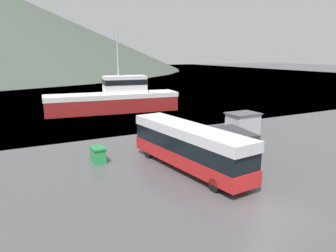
{
  "coord_description": "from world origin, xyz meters",
  "views": [
    {
      "loc": [
        -12.28,
        -11.74,
        8.54
      ],
      "look_at": [
        1.32,
        13.94,
        2.0
      ],
      "focal_mm": 35.0,
      "sensor_mm": 36.0,
      "label": 1
    }
  ],
  "objects_px": {
    "fishing_boat": "(115,98)",
    "dock_kiosk": "(243,125)",
    "tour_bus": "(189,145)",
    "storage_bin": "(98,155)",
    "delivery_van": "(230,142)",
    "small_boat": "(86,109)"
  },
  "relations": [
    {
      "from": "tour_bus",
      "to": "fishing_boat",
      "type": "distance_m",
      "value": 26.09
    },
    {
      "from": "storage_bin",
      "to": "dock_kiosk",
      "type": "distance_m",
      "value": 15.24
    },
    {
      "from": "delivery_van",
      "to": "storage_bin",
      "type": "bearing_deg",
      "value": 170.07
    },
    {
      "from": "tour_bus",
      "to": "small_boat",
      "type": "distance_m",
      "value": 27.54
    },
    {
      "from": "delivery_van",
      "to": "dock_kiosk",
      "type": "height_order",
      "value": "dock_kiosk"
    },
    {
      "from": "storage_bin",
      "to": "small_boat",
      "type": "xyz_separation_m",
      "value": [
        4.69,
        22.77,
        -0.2
      ]
    },
    {
      "from": "tour_bus",
      "to": "storage_bin",
      "type": "relative_size",
      "value": 8.08
    },
    {
      "from": "tour_bus",
      "to": "storage_bin",
      "type": "distance_m",
      "value": 7.34
    },
    {
      "from": "delivery_van",
      "to": "small_boat",
      "type": "height_order",
      "value": "delivery_van"
    },
    {
      "from": "fishing_boat",
      "to": "storage_bin",
      "type": "relative_size",
      "value": 13.2
    },
    {
      "from": "dock_kiosk",
      "to": "small_boat",
      "type": "relative_size",
      "value": 0.48
    },
    {
      "from": "delivery_van",
      "to": "dock_kiosk",
      "type": "xyz_separation_m",
      "value": [
        5.06,
        4.3,
        0.04
      ]
    },
    {
      "from": "storage_bin",
      "to": "small_boat",
      "type": "distance_m",
      "value": 23.25
    },
    {
      "from": "storage_bin",
      "to": "dock_kiosk",
      "type": "height_order",
      "value": "dock_kiosk"
    },
    {
      "from": "fishing_boat",
      "to": "storage_bin",
      "type": "xyz_separation_m",
      "value": [
        -8.64,
        -21.18,
        -1.39
      ]
    },
    {
      "from": "tour_bus",
      "to": "storage_bin",
      "type": "bearing_deg",
      "value": 133.39
    },
    {
      "from": "delivery_van",
      "to": "small_boat",
      "type": "xyz_separation_m",
      "value": [
        -5.45,
        26.42,
        -0.82
      ]
    },
    {
      "from": "fishing_boat",
      "to": "small_boat",
      "type": "xyz_separation_m",
      "value": [
        -3.95,
        1.59,
        -1.59
      ]
    },
    {
      "from": "fishing_boat",
      "to": "storage_bin",
      "type": "bearing_deg",
      "value": 164.69
    },
    {
      "from": "small_boat",
      "to": "tour_bus",
      "type": "bearing_deg",
      "value": 102.82
    },
    {
      "from": "fishing_boat",
      "to": "dock_kiosk",
      "type": "relative_size",
      "value": 6.27
    },
    {
      "from": "fishing_boat",
      "to": "tour_bus",
      "type": "bearing_deg",
      "value": 179.94
    }
  ]
}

